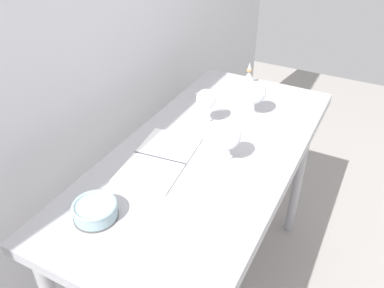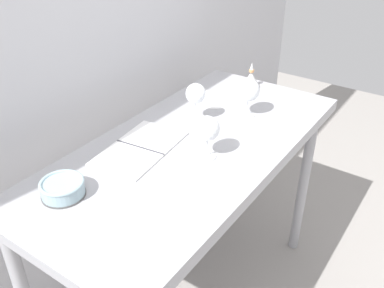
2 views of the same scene
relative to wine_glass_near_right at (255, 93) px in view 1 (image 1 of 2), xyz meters
The scene contains 9 objects.
back_wall 0.70m from the wine_glass_near_right, 120.29° to the left, with size 3.80×0.04×2.60m, color silver.
steel_counter 0.40m from the wine_glass_near_right, 169.52° to the left, with size 1.40×0.65×0.90m.
wine_glass_near_right is the anchor object (origin of this frame).
wine_glass_far_right 0.22m from the wine_glass_near_right, 136.41° to the left, with size 0.08×0.08×0.16m.
wine_glass_near_center 0.37m from the wine_glass_near_right, behind, with size 0.09×0.09×0.16m.
open_notebook 0.51m from the wine_glass_near_right, 157.05° to the left, with size 0.39×0.25×0.01m.
tasting_sheet_upper 0.23m from the wine_glass_near_right, 70.87° to the left, with size 0.19×0.20×0.00m, color white.
tasting_bowl 0.84m from the wine_glass_near_right, 165.26° to the left, with size 0.14×0.14×0.05m.
decanter_funnel 0.31m from the wine_glass_near_right, 25.05° to the left, with size 0.10×0.10×0.13m.
Camera 1 is at (-1.12, -0.53, 1.78)m, focal length 36.92 mm.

